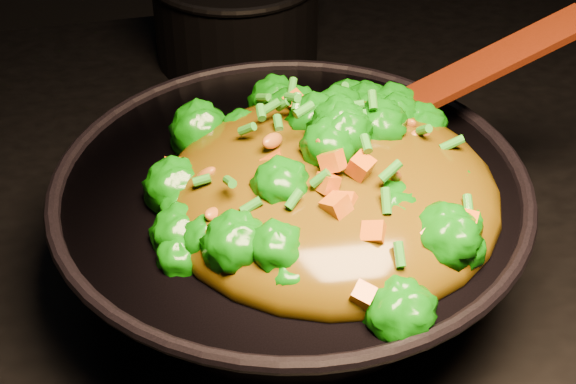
{
  "coord_description": "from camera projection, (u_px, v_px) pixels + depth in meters",
  "views": [
    {
      "loc": [
        -0.1,
        -0.64,
        1.45
      ],
      "look_at": [
        0.03,
        -0.08,
        0.99
      ],
      "focal_mm": 55.0,
      "sensor_mm": 36.0,
      "label": 1
    }
  ],
  "objects": [
    {
      "name": "wok",
      "position": [
        291.0,
        234.0,
        0.75
      ],
      "size": [
        0.44,
        0.44,
        0.11
      ],
      "primitive_type": null,
      "rotation": [
        0.0,
        0.0,
        -0.16
      ],
      "color": "black",
      "rests_on": "stovetop"
    },
    {
      "name": "stir_fry",
      "position": [
        332.0,
        153.0,
        0.67
      ],
      "size": [
        0.36,
        0.36,
        0.09
      ],
      "primitive_type": null,
      "rotation": [
        0.0,
        0.0,
        -0.42
      ],
      "color": "#0D6A07",
      "rests_on": "wok"
    },
    {
      "name": "spatula",
      "position": [
        454.0,
        81.0,
        0.76
      ],
      "size": [
        0.24,
        0.05,
        0.1
      ],
      "primitive_type": "cube",
      "rotation": [
        0.0,
        -0.38,
        0.04
      ],
      "color": "#321707",
      "rests_on": "wok"
    },
    {
      "name": "back_pot",
      "position": [
        236.0,
        14.0,
        1.06
      ],
      "size": [
        0.24,
        0.24,
        0.11
      ],
      "primitive_type": "cylinder",
      "rotation": [
        0.0,
        0.0,
        -0.25
      ],
      "color": "black",
      "rests_on": "stovetop"
    }
  ]
}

